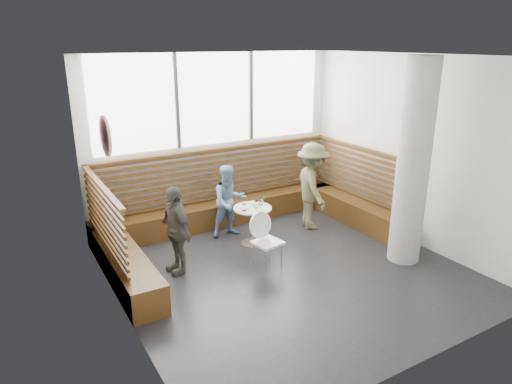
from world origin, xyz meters
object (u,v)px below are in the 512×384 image
child_back (229,201)px  child_left (176,230)px  concrete_column (413,164)px  adult_man (312,186)px  cafe_table (253,218)px  cafe_chair (265,236)px

child_back → child_left: 1.55m
child_back → child_left: child_left is taller
concrete_column → adult_man: concrete_column is taller
cafe_table → adult_man: (1.34, 0.11, 0.33)m
adult_man → child_left: size_ratio=1.19×
adult_man → child_back: 1.58m
adult_man → cafe_chair: bearing=137.8°
concrete_column → adult_man: 2.06m
cafe_table → child_left: bearing=-170.0°
concrete_column → child_left: (-3.33, 1.47, -0.91)m
child_back → adult_man: bearing=-11.2°
concrete_column → cafe_table: bearing=136.7°
concrete_column → child_back: (-2.01, 2.28, -0.94)m
cafe_table → cafe_chair: (-0.24, -0.82, 0.03)m
cafe_table → child_left: (-1.49, -0.26, 0.20)m
concrete_column → cafe_chair: size_ratio=3.64×
adult_man → child_back: bearing=91.4°
cafe_table → cafe_chair: bearing=-106.4°
concrete_column → child_left: 3.75m
cafe_table → concrete_column: bearing=-43.3°
cafe_table → child_back: size_ratio=0.52×
cafe_table → child_back: bearing=107.2°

